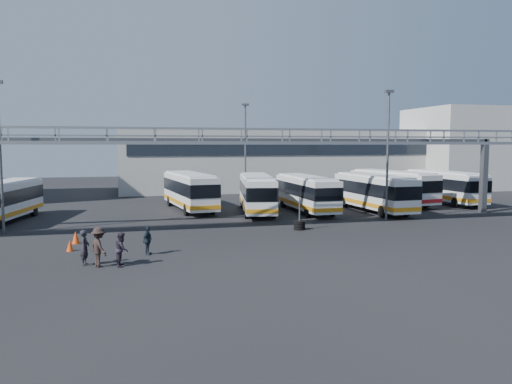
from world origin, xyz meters
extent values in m
plane|color=black|center=(0.00, 0.00, 0.00)|extent=(140.00, 140.00, 0.00)
cube|color=gray|center=(0.00, 5.00, 6.10)|extent=(50.00, 1.80, 0.22)
cube|color=gray|center=(0.00, 4.15, 7.05)|extent=(50.00, 0.10, 0.10)
cube|color=gray|center=(0.00, 5.85, 7.05)|extent=(50.00, 0.10, 0.10)
cube|color=#4C4F54|center=(0.00, 9.00, 6.30)|extent=(45.00, 0.50, 0.35)
cube|color=#9E9E99|center=(12.00, 38.00, 4.00)|extent=(42.00, 14.00, 8.00)
cube|color=#B2B2AD|center=(38.00, 32.00, 5.50)|extent=(14.00, 12.00, 11.00)
cylinder|color=#4C4F54|center=(-16.00, 8.00, 5.00)|extent=(0.18, 0.18, 10.00)
cylinder|color=#4C4F54|center=(12.00, 7.00, 5.00)|extent=(0.18, 0.18, 10.00)
cube|color=#4C4F54|center=(12.00, 7.00, 10.10)|extent=(0.70, 0.35, 0.22)
cylinder|color=#4C4F54|center=(4.00, 22.00, 5.00)|extent=(0.18, 0.18, 10.00)
cube|color=#4C4F54|center=(4.00, 22.00, 10.10)|extent=(0.70, 0.35, 0.22)
cube|color=silver|center=(-17.20, 13.33, 1.72)|extent=(4.24, 10.65, 2.60)
cube|color=black|center=(-17.20, 13.33, 2.03)|extent=(4.31, 10.72, 1.04)
cube|color=orange|center=(-17.20, 13.33, 0.80)|extent=(4.30, 10.71, 0.33)
cube|color=silver|center=(-17.20, 13.33, 3.10)|extent=(3.82, 9.59, 0.15)
cylinder|color=black|center=(-17.63, 16.80, 0.47)|extent=(0.45, 0.98, 0.95)
cylinder|color=black|center=(-15.54, 16.40, 0.47)|extent=(0.45, 0.98, 0.95)
cube|color=silver|center=(-2.38, 17.20, 1.85)|extent=(3.86, 11.36, 2.78)
cube|color=black|center=(-2.38, 17.20, 2.18)|extent=(3.93, 11.43, 1.11)
cube|color=orange|center=(-2.38, 17.20, 0.86)|extent=(3.92, 11.42, 0.35)
cube|color=silver|center=(-2.38, 17.20, 3.32)|extent=(3.48, 10.23, 0.16)
cylinder|color=black|center=(-3.08, 13.52, 0.51)|extent=(0.42, 1.04, 1.01)
cylinder|color=black|center=(-0.81, 13.80, 0.51)|extent=(0.42, 1.04, 1.01)
cylinder|color=black|center=(-3.95, 20.60, 0.51)|extent=(0.42, 1.04, 1.01)
cylinder|color=black|center=(-1.67, 20.88, 0.51)|extent=(0.42, 1.04, 1.01)
cube|color=silver|center=(3.15, 13.86, 1.80)|extent=(4.25, 11.09, 2.71)
cube|color=black|center=(3.15, 13.86, 2.12)|extent=(4.32, 11.16, 1.08)
cube|color=orange|center=(3.15, 13.86, 0.84)|extent=(4.31, 11.15, 0.34)
cube|color=silver|center=(3.15, 13.86, 3.23)|extent=(3.83, 9.98, 0.16)
cylinder|color=black|center=(1.47, 10.63, 0.49)|extent=(0.46, 1.02, 0.98)
cylinder|color=black|center=(3.66, 10.26, 0.49)|extent=(0.46, 1.02, 0.98)
cylinder|color=black|center=(2.64, 17.47, 0.49)|extent=(0.46, 1.02, 0.98)
cylinder|color=black|center=(4.83, 17.09, 0.49)|extent=(0.46, 1.02, 0.98)
cube|color=silver|center=(7.57, 13.38, 1.74)|extent=(2.43, 10.52, 2.63)
cube|color=black|center=(7.57, 13.38, 2.06)|extent=(2.49, 10.58, 1.05)
cube|color=orange|center=(7.57, 13.38, 0.81)|extent=(2.48, 10.57, 0.33)
cube|color=silver|center=(7.57, 13.38, 3.14)|extent=(2.18, 9.47, 0.15)
cylinder|color=black|center=(6.51, 10.01, 0.48)|extent=(0.29, 0.96, 0.96)
cylinder|color=black|center=(8.66, 10.02, 0.48)|extent=(0.29, 0.96, 0.96)
cylinder|color=black|center=(6.49, 16.74, 0.48)|extent=(0.29, 0.96, 0.96)
cylinder|color=black|center=(8.64, 16.75, 0.48)|extent=(0.29, 0.96, 0.96)
cube|color=silver|center=(13.49, 12.06, 1.80)|extent=(2.87, 10.96, 2.72)
cube|color=black|center=(13.49, 12.06, 2.13)|extent=(2.93, 11.02, 1.09)
cube|color=orange|center=(13.49, 12.06, 0.84)|extent=(2.92, 11.01, 0.35)
cube|color=silver|center=(13.49, 12.06, 3.24)|extent=(2.58, 9.86, 0.16)
cylinder|color=black|center=(12.51, 8.54, 0.49)|extent=(0.33, 1.00, 0.99)
cylinder|color=black|center=(14.74, 8.63, 0.49)|extent=(0.33, 1.00, 0.99)
cylinder|color=black|center=(12.25, 15.50, 0.49)|extent=(0.33, 1.00, 0.99)
cylinder|color=black|center=(14.48, 15.58, 0.49)|extent=(0.33, 1.00, 0.99)
cube|color=silver|center=(18.08, 16.85, 1.83)|extent=(4.31, 11.29, 2.76)
cube|color=black|center=(18.08, 16.85, 2.15)|extent=(4.37, 11.36, 1.10)
cube|color=red|center=(18.08, 16.85, 0.85)|extent=(4.36, 11.35, 0.35)
cube|color=silver|center=(18.08, 16.85, 3.29)|extent=(3.88, 10.16, 0.16)
cylinder|color=black|center=(17.55, 13.18, 0.50)|extent=(0.46, 1.04, 1.00)
cylinder|color=black|center=(19.79, 13.56, 0.50)|extent=(0.46, 1.04, 1.00)
cylinder|color=black|center=(16.38, 20.14, 0.50)|extent=(0.46, 1.04, 1.00)
cylinder|color=black|center=(18.61, 20.52, 0.50)|extent=(0.46, 1.04, 1.00)
cube|color=silver|center=(23.51, 16.14, 1.79)|extent=(2.60, 10.84, 2.70)
cube|color=black|center=(23.51, 16.14, 2.11)|extent=(2.66, 10.90, 1.08)
cube|color=orange|center=(23.51, 16.14, 0.84)|extent=(2.65, 10.89, 0.34)
cube|color=silver|center=(23.51, 16.14, 3.22)|extent=(2.34, 9.76, 0.16)
cylinder|color=black|center=(22.45, 12.67, 0.49)|extent=(0.31, 0.99, 0.98)
cylinder|color=black|center=(24.67, 12.70, 0.49)|extent=(0.31, 0.99, 0.98)
cylinder|color=black|center=(22.36, 19.59, 0.49)|extent=(0.31, 0.99, 0.98)
cylinder|color=black|center=(24.57, 19.62, 0.49)|extent=(0.31, 0.99, 0.98)
imported|color=black|center=(-9.89, -2.78, 0.88)|extent=(0.54, 0.71, 1.77)
imported|color=#271F2C|center=(-8.11, -3.38, 0.84)|extent=(0.73, 0.89, 1.67)
imported|color=black|center=(-9.19, -3.31, 0.98)|extent=(1.23, 1.46, 1.96)
imported|color=#1A2530|center=(-6.79, -1.11, 0.77)|extent=(0.77, 0.98, 1.55)
cone|color=#DC420C|center=(-11.01, 0.90, 0.31)|extent=(0.41, 0.41, 0.63)
cone|color=#DC420C|center=(-10.92, 3.12, 0.37)|extent=(0.55, 0.55, 0.75)
cylinder|color=black|center=(3.88, 4.50, 0.11)|extent=(0.80, 0.80, 0.19)
cylinder|color=black|center=(3.88, 4.50, 0.32)|extent=(0.80, 0.80, 0.19)
cylinder|color=black|center=(3.88, 4.50, 0.53)|extent=(0.80, 0.80, 0.19)
cylinder|color=#4C4F54|center=(3.88, 4.50, 1.14)|extent=(0.11, 0.11, 2.28)
camera|label=1|loc=(-7.62, -28.46, 5.95)|focal=35.00mm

